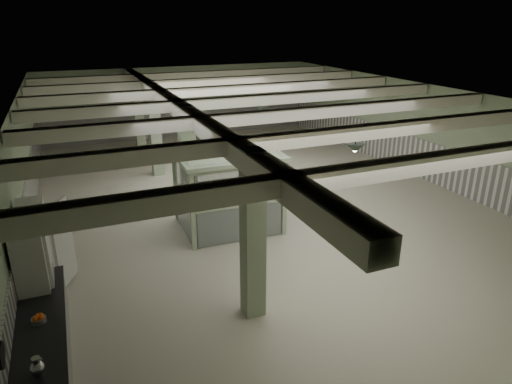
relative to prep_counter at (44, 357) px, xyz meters
name	(u,v)px	position (x,y,z in m)	size (l,w,h in m)	color
floor	(254,199)	(6.54, 6.41, -0.46)	(20.00, 20.00, 0.00)	beige
ceiling	(253,95)	(6.54, 6.41, 3.14)	(14.00, 20.00, 0.02)	white
wall_back	(181,102)	(6.54, 16.41, 1.34)	(14.00, 0.02, 3.60)	#90A685
wall_left	(21,175)	(-0.46, 6.41, 1.34)	(0.02, 20.00, 3.60)	#90A685
wall_right	(420,130)	(13.54, 6.41, 1.34)	(0.02, 20.00, 3.60)	#90A685
wainscot_left	(29,210)	(-0.43, 6.41, 0.29)	(0.05, 19.90, 1.50)	white
wainscot_right	(416,156)	(13.52, 6.41, 0.29)	(0.05, 19.90, 1.50)	white
wainscot_back	(182,122)	(6.54, 16.39, 0.29)	(13.90, 0.05, 1.50)	white
girder	(177,107)	(4.04, 6.41, 2.92)	(0.45, 19.90, 0.40)	white
beam_a	(413,165)	(6.54, -1.09, 2.96)	(13.90, 0.35, 0.32)	white
beam_b	(338,135)	(6.54, 1.41, 2.96)	(13.90, 0.35, 0.32)	white
beam_c	(288,115)	(6.54, 3.91, 2.96)	(13.90, 0.35, 0.32)	white
beam_d	(254,100)	(6.54, 6.41, 2.96)	(13.90, 0.35, 0.32)	white
beam_e	(228,90)	(6.54, 8.91, 2.96)	(13.90, 0.35, 0.32)	white
beam_f	(208,82)	(6.54, 11.41, 2.96)	(13.90, 0.35, 0.32)	white
beam_g	(192,75)	(6.54, 13.91, 2.96)	(13.90, 0.35, 0.32)	white
column_a	(253,236)	(4.04, 0.41, 1.34)	(0.42, 0.42, 3.60)	#9CAD8C
column_b	(188,166)	(4.04, 5.41, 1.34)	(0.42, 0.42, 3.60)	#9CAD8C
column_c	(155,130)	(4.04, 10.41, 1.34)	(0.42, 0.42, 3.60)	#9CAD8C
column_d	(138,112)	(4.04, 14.41, 1.34)	(0.42, 0.42, 3.60)	#9CAD8C
pendant_front	(355,148)	(7.04, 1.41, 2.59)	(0.44, 0.44, 0.22)	#2A382D
pendant_mid	(262,108)	(7.04, 6.91, 2.59)	(0.44, 0.44, 0.22)	#2A382D
pendant_back	(216,88)	(7.04, 11.91, 2.59)	(0.44, 0.44, 0.22)	#2A382D
prep_counter	(44,357)	(0.00, 0.00, 0.00)	(0.82, 4.70, 0.91)	#A9A9AD
pitcher_near	(37,367)	(0.01, -0.97, 0.60)	(0.21, 0.25, 0.32)	#A9A9AD
veg_colander	(35,283)	(-0.10, 1.68, 0.53)	(0.40, 0.40, 0.18)	#3B3B3F
orange_bowl	(39,321)	(-0.02, 0.39, 0.48)	(0.25, 0.25, 0.09)	#B2B2B7
skillet_near	(1,358)	(-0.34, -1.33, 1.17)	(0.33, 0.33, 0.04)	black
skillet_far	(2,351)	(-0.34, -1.19, 1.17)	(0.28, 0.28, 0.04)	black
walkin_cooler	(37,263)	(-0.08, 2.41, 0.59)	(0.93, 2.29, 2.10)	silver
guard_booth	(227,175)	(5.01, 4.70, 1.16)	(2.97, 2.55, 2.39)	#A2B893
filing_cabinet	(275,194)	(6.70, 5.02, 0.19)	(0.42, 0.60, 1.30)	#5C6151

